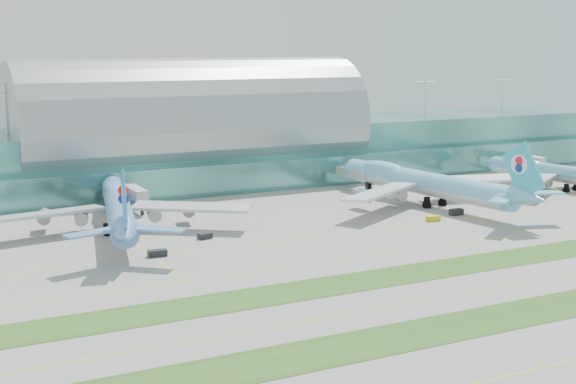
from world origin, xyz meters
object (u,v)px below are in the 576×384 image
airliner_c (424,181)px  airliner_d (562,173)px  terminal (191,143)px  airliner_b (118,206)px

airliner_c → airliner_d: 55.81m
terminal → airliner_c: (49.56, -66.87, -7.22)m
airliner_b → airliner_d: size_ratio=1.15×
terminal → airliner_d: 125.38m
terminal → airliner_b: 73.60m
airliner_b → airliner_c: bearing=8.3°
terminal → airliner_c: bearing=-53.5°
airliner_d → terminal: bearing=137.2°
terminal → airliner_d: bearing=-32.6°
airliner_b → airliner_d: (147.48, -7.57, -0.87)m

